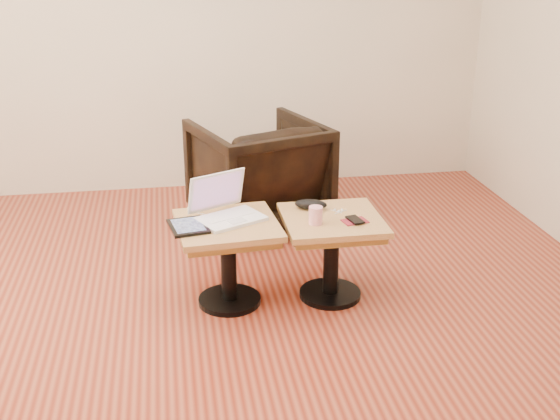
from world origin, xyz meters
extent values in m
cube|color=maroon|center=(0.00, 0.00, 0.00)|extent=(4.50, 4.50, 0.01)
cube|color=#BFB59E|center=(0.00, 2.25, 1.35)|extent=(4.50, 0.02, 2.70)
cube|color=#BFB59E|center=(0.00, -2.25, 1.35)|extent=(4.50, 0.02, 2.70)
cylinder|color=black|center=(0.11, 0.34, 0.01)|extent=(0.33, 0.33, 0.03)
cylinder|color=black|center=(0.11, 0.34, 0.23)|extent=(0.08, 0.08, 0.40)
cube|color=brown|center=(0.11, 0.34, 0.41)|extent=(0.50, 0.50, 0.04)
cube|color=brown|center=(0.11, 0.34, 0.44)|extent=(0.55, 0.55, 0.03)
cylinder|color=black|center=(0.65, 0.32, 0.01)|extent=(0.33, 0.33, 0.03)
cylinder|color=black|center=(0.65, 0.32, 0.23)|extent=(0.08, 0.08, 0.40)
cube|color=brown|center=(0.65, 0.32, 0.41)|extent=(0.47, 0.47, 0.04)
cube|color=brown|center=(0.65, 0.32, 0.44)|extent=(0.51, 0.51, 0.03)
cube|color=white|center=(0.13, 0.36, 0.47)|extent=(0.39, 0.34, 0.02)
cube|color=silver|center=(0.11, 0.39, 0.48)|extent=(0.28, 0.21, 0.00)
cube|color=silver|center=(0.15, 0.31, 0.48)|extent=(0.10, 0.09, 0.00)
cube|color=white|center=(0.07, 0.48, 0.58)|extent=(0.31, 0.19, 0.21)
cube|color=#973424|center=(0.07, 0.48, 0.58)|extent=(0.27, 0.16, 0.17)
cube|color=black|center=(-0.09, 0.30, 0.47)|extent=(0.22, 0.25, 0.02)
cube|color=#191E38|center=(-0.09, 0.30, 0.48)|extent=(0.17, 0.21, 0.00)
cube|color=white|center=(-0.07, 0.51, 0.47)|extent=(0.04, 0.04, 0.02)
ellipsoid|color=black|center=(0.56, 0.45, 0.49)|extent=(0.19, 0.12, 0.05)
cylinder|color=#E54261|center=(0.54, 0.25, 0.50)|extent=(0.09, 0.09, 0.09)
sphere|color=white|center=(0.70, 0.38, 0.47)|extent=(0.02, 0.02, 0.02)
sphere|color=white|center=(0.72, 0.39, 0.47)|extent=(0.02, 0.02, 0.02)
sphere|color=white|center=(0.68, 0.40, 0.47)|extent=(0.02, 0.02, 0.02)
cylinder|color=white|center=(0.70, 0.38, 0.46)|extent=(0.08, 0.05, 0.00)
cube|color=maroon|center=(0.75, 0.24, 0.46)|extent=(0.14, 0.11, 0.01)
cube|color=black|center=(0.75, 0.24, 0.47)|extent=(0.08, 0.12, 0.01)
imported|color=black|center=(0.41, 1.40, 0.36)|extent=(0.97, 0.98, 0.71)
camera|label=1|loc=(-0.17, -2.95, 1.82)|focal=45.00mm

